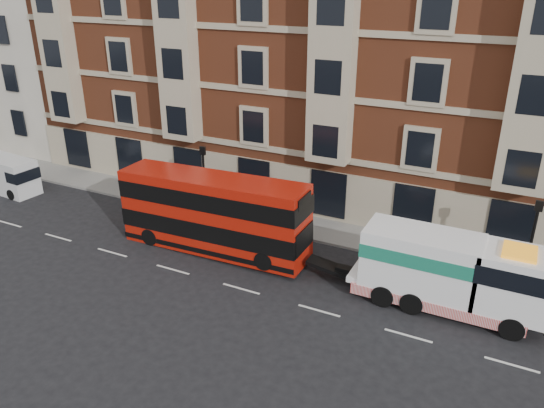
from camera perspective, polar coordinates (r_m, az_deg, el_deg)
The scene contains 10 objects.
ground at distance 25.70m, azimuth -3.33°, elevation -9.10°, with size 120.00×120.00×0.00m, color black.
sidewalk at distance 31.53m, azimuth 3.39°, elevation -2.34°, with size 90.00×3.00×0.15m, color slate.
victorian_terrace at distance 35.43m, azimuth 9.61°, elevation 17.19°, with size 45.00×12.00×20.40m.
cream_block at distance 52.64m, azimuth -25.82°, elevation 15.43°, with size 16.00×10.00×16.80m.
lamp_post_west at distance 32.09m, azimuth -7.33°, elevation 3.04°, with size 0.35×0.15×4.35m.
lamp_post_east at distance 27.29m, azimuth 26.20°, elevation -3.22°, with size 0.35×0.15×4.35m.
double_decker_bus at distance 28.15m, azimuth -6.33°, elevation -0.92°, with size 10.46×2.40×4.23m.
tow_truck at distance 24.64m, azimuth 18.33°, elevation -6.94°, with size 8.37×2.48×3.49m.
box_van at distance 40.49m, azimuth -26.60°, elevation 2.82°, with size 4.73×2.27×2.39m.
pedestrian at distance 36.03m, azimuth -13.51°, elevation 1.90°, with size 0.56×0.37×1.53m, color #221C38.
Camera 1 is at (10.92, -18.64, 13.93)m, focal length 35.00 mm.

